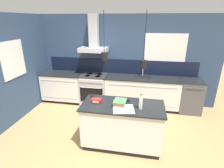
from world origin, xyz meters
TOP-DOWN VIEW (x-y plane):
  - ground_plane at (0.00, 0.00)m, footprint 16.00×16.00m
  - wall_back at (-0.04, 2.00)m, footprint 5.60×2.23m
  - wall_left at (-2.43, 0.70)m, footprint 0.08×3.80m
  - counter_run_left at (-1.75, 1.69)m, footprint 1.24×0.64m
  - counter_run_sink at (0.68, 1.69)m, footprint 2.08×0.64m
  - oven_range at (-0.75, 1.69)m, footprint 0.78×0.66m
  - dishwasher at (2.01, 1.69)m, footprint 0.59×0.65m
  - kitchen_island at (0.34, -0.06)m, footprint 1.59×0.75m
  - bottle_on_island at (0.68, -0.16)m, footprint 0.07×0.07m
  - book_stack at (0.28, -0.07)m, footprint 0.27×0.33m
  - red_supply_box at (-0.19, -0.05)m, footprint 0.19×0.14m
  - paper_pile at (0.37, -0.23)m, footprint 0.44×0.42m

SIDE VIEW (x-z plane):
  - ground_plane at x=0.00m, z-range 0.00..0.00m
  - oven_range at x=-0.75m, z-range 0.00..0.91m
  - dishwasher at x=2.01m, z-range 0.00..0.91m
  - kitchen_island at x=0.34m, z-range 0.00..0.91m
  - counter_run_left at x=-1.75m, z-range 0.01..0.92m
  - counter_run_sink at x=0.68m, z-range -0.16..1.08m
  - paper_pile at x=0.37m, z-range 0.91..0.92m
  - red_supply_box at x=-0.19m, z-range 0.91..0.98m
  - book_stack at x=0.28m, z-range 0.91..1.00m
  - bottle_on_island at x=0.68m, z-range 0.88..1.17m
  - wall_left at x=-2.43m, z-range 0.00..2.60m
  - wall_back at x=-0.04m, z-range 0.05..2.65m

